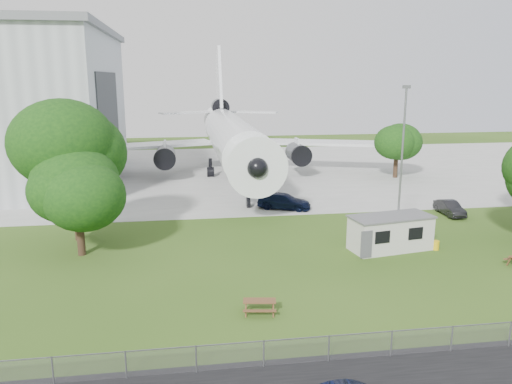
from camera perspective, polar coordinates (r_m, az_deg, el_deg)
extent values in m
plane|color=#466522|center=(32.97, 6.90, -9.75)|extent=(160.00, 160.00, 0.00)
cube|color=#B7B7B2|center=(68.97, -1.37, 2.39)|extent=(120.00, 46.00, 0.03)
cube|color=#2D3033|center=(63.16, -16.37, 7.07)|extent=(0.16, 16.00, 12.96)
cylinder|color=white|center=(64.05, -2.74, 6.17)|extent=(5.40, 34.00, 5.40)
cone|color=white|center=(45.37, -0.34, 3.35)|extent=(5.40, 5.50, 5.40)
cone|color=white|center=(84.79, -4.18, 8.36)|extent=(4.86, 9.00, 4.86)
cube|color=white|center=(67.35, -13.69, 5.12)|extent=(21.36, 10.77, 0.36)
cube|color=white|center=(69.64, 7.34, 5.63)|extent=(21.36, 10.77, 0.36)
cube|color=white|center=(84.53, -4.24, 12.22)|extent=(0.46, 9.96, 12.17)
cylinder|color=#515459|center=(63.57, -10.34, 4.01)|extent=(2.50, 4.20, 2.50)
cylinder|color=#515459|center=(65.23, 4.80, 4.40)|extent=(2.50, 4.20, 2.50)
cylinder|color=#515459|center=(83.66, -4.15, 9.67)|extent=(2.60, 4.50, 2.60)
cylinder|color=black|center=(49.55, -0.90, -0.43)|extent=(0.36, 0.36, 2.40)
cylinder|color=black|center=(65.40, -5.23, 2.81)|extent=(0.44, 0.44, 2.40)
cylinder|color=black|center=(65.93, -0.37, 2.95)|extent=(0.44, 0.44, 2.40)
cube|color=beige|center=(38.89, 15.10, -4.59)|extent=(6.35, 3.52, 2.50)
cube|color=#59595B|center=(38.52, 15.21, -2.73)|extent=(6.58, 3.75, 0.12)
cylinder|color=gold|center=(40.11, 19.85, -5.74)|extent=(0.50, 0.50, 0.70)
cube|color=gray|center=(24.92, 12.90, -17.99)|extent=(58.00, 0.04, 1.30)
cylinder|color=slate|center=(39.69, 16.27, 2.76)|extent=(0.16, 0.16, 12.00)
cylinder|color=#382619|center=(41.95, -19.77, -2.42)|extent=(0.56, 0.56, 4.21)
sphere|color=#225612|center=(40.95, -20.32, 4.55)|extent=(8.03, 8.03, 8.03)
cylinder|color=#382619|center=(38.52, -19.41, -4.81)|extent=(0.56, 0.56, 2.82)
sphere|color=#225612|center=(37.66, -19.80, 0.19)|extent=(7.21, 7.21, 7.21)
cylinder|color=#382619|center=(66.76, 15.65, 2.72)|extent=(0.56, 0.56, 2.69)
sphere|color=#225612|center=(66.28, 15.83, 5.52)|extent=(6.06, 6.06, 6.06)
imported|color=black|center=(50.38, 21.26, -1.73)|extent=(1.52, 4.08, 1.33)
imported|color=black|center=(49.14, 3.22, -1.08)|extent=(5.69, 4.04, 1.53)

